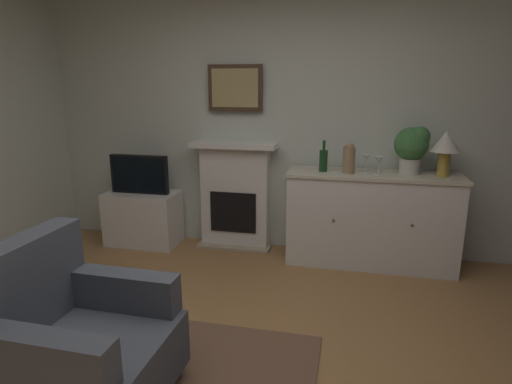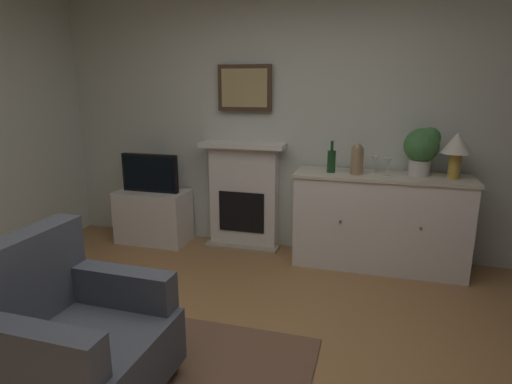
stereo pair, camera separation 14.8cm
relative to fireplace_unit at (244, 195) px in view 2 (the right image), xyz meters
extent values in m
cube|color=silver|center=(0.60, 0.13, 0.83)|extent=(5.31, 0.06, 2.77)
cube|color=white|center=(0.00, 0.01, -0.02)|extent=(0.70, 0.18, 1.05)
cube|color=tan|center=(0.00, -0.09, -0.53)|extent=(0.77, 0.20, 0.03)
cube|color=black|center=(0.00, -0.09, -0.16)|extent=(0.48, 0.02, 0.42)
cube|color=white|center=(0.00, -0.02, 0.53)|extent=(0.87, 0.27, 0.05)
cube|color=#473323|center=(0.00, 0.05, 1.08)|extent=(0.55, 0.03, 0.45)
cube|color=tan|center=(0.00, 0.03, 1.08)|extent=(0.47, 0.01, 0.37)
cube|color=white|center=(1.37, -0.18, -0.12)|extent=(1.53, 0.45, 0.85)
cube|color=beige|center=(1.37, -0.18, 0.32)|extent=(1.56, 0.48, 0.03)
sphere|color=brown|center=(1.03, -0.41, -0.06)|extent=(0.02, 0.02, 0.02)
sphere|color=brown|center=(1.70, -0.41, -0.06)|extent=(0.02, 0.02, 0.02)
cylinder|color=#B79338|center=(1.95, -0.18, 0.44)|extent=(0.10, 0.10, 0.22)
cone|color=silver|center=(1.95, -0.18, 0.64)|extent=(0.26, 0.26, 0.18)
cylinder|color=#193F1E|center=(0.91, -0.20, 0.43)|extent=(0.08, 0.08, 0.20)
cylinder|color=#193F1E|center=(0.91, -0.20, 0.58)|extent=(0.03, 0.03, 0.09)
cylinder|color=silver|center=(1.29, -0.15, 0.34)|extent=(0.06, 0.06, 0.00)
cylinder|color=silver|center=(1.29, -0.15, 0.38)|extent=(0.01, 0.01, 0.09)
cone|color=silver|center=(1.29, -0.15, 0.46)|extent=(0.07, 0.07, 0.07)
cylinder|color=silver|center=(1.40, -0.23, 0.34)|extent=(0.06, 0.06, 0.00)
cylinder|color=silver|center=(1.40, -0.23, 0.38)|extent=(0.01, 0.01, 0.09)
cone|color=silver|center=(1.40, -0.23, 0.46)|extent=(0.07, 0.07, 0.07)
cylinder|color=#9E7F5B|center=(1.14, -0.23, 0.45)|extent=(0.11, 0.11, 0.24)
sphere|color=#9E7F5B|center=(1.14, -0.23, 0.57)|extent=(0.08, 0.08, 0.08)
cube|color=white|center=(-0.97, -0.16, -0.27)|extent=(0.75, 0.42, 0.56)
cube|color=black|center=(-0.97, -0.18, 0.22)|extent=(0.62, 0.06, 0.40)
cube|color=black|center=(-0.97, -0.22, 0.22)|extent=(0.57, 0.01, 0.35)
cylinder|color=beige|center=(1.67, -0.13, 0.40)|extent=(0.18, 0.18, 0.14)
sphere|color=#3D753D|center=(1.67, -0.13, 0.60)|extent=(0.30, 0.30, 0.30)
sphere|color=#3D753D|center=(1.73, -0.16, 0.67)|extent=(0.18, 0.18, 0.18)
cube|color=#474C56|center=(-0.11, -2.45, -0.29)|extent=(0.81, 0.77, 0.32)
cube|color=#474C56|center=(-0.44, -2.45, 0.12)|extent=(0.17, 0.76, 0.50)
cube|color=#474C56|center=(-0.11, -2.77, -0.02)|extent=(0.72, 0.15, 0.22)
cube|color=#474C56|center=(-0.10, -2.13, -0.02)|extent=(0.72, 0.15, 0.22)
cylinder|color=#473323|center=(0.24, -2.14, -0.50)|extent=(0.05, 0.05, 0.10)
cylinder|color=#473323|center=(-0.44, -2.13, -0.50)|extent=(0.05, 0.05, 0.10)
camera|label=1|loc=(1.17, -4.14, 1.13)|focal=30.06mm
camera|label=2|loc=(1.31, -4.10, 1.13)|focal=30.06mm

